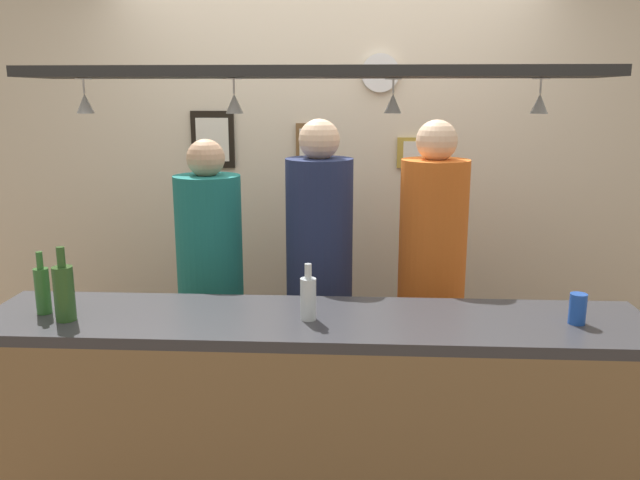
# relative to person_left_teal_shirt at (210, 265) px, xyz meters

# --- Properties ---
(ground_plane) EXTENTS (8.00, 8.00, 0.00)m
(ground_plane) POSITION_rel_person_left_teal_shirt_xyz_m (0.59, -0.38, -0.98)
(ground_plane) COLOR brown
(back_wall) EXTENTS (4.40, 0.06, 2.60)m
(back_wall) POSITION_rel_person_left_teal_shirt_xyz_m (0.59, 0.72, 0.32)
(back_wall) COLOR beige
(back_wall) RESTS_ON ground_plane
(bar_counter) EXTENTS (2.70, 0.55, 0.97)m
(bar_counter) POSITION_rel_person_left_teal_shirt_xyz_m (0.59, -0.88, -0.32)
(bar_counter) COLOR #38383D
(bar_counter) RESTS_ON ground_plane
(overhead_glass_rack) EXTENTS (2.20, 0.36, 0.04)m
(overhead_glass_rack) POSITION_rel_person_left_teal_shirt_xyz_m (0.59, -0.68, 0.95)
(overhead_glass_rack) COLOR black
(hanging_wineglass_far_left) EXTENTS (0.07, 0.07, 0.13)m
(hanging_wineglass_far_left) POSITION_rel_person_left_teal_shirt_xyz_m (-0.30, -0.70, 0.84)
(hanging_wineglass_far_left) COLOR silver
(hanging_wineglass_far_left) RESTS_ON overhead_glass_rack
(hanging_wineglass_left) EXTENTS (0.07, 0.07, 0.13)m
(hanging_wineglass_left) POSITION_rel_person_left_teal_shirt_xyz_m (0.28, -0.68, 0.84)
(hanging_wineglass_left) COLOR silver
(hanging_wineglass_left) RESTS_ON overhead_glass_rack
(hanging_wineglass_center_left) EXTENTS (0.07, 0.07, 0.13)m
(hanging_wineglass_center_left) POSITION_rel_person_left_teal_shirt_xyz_m (0.89, -0.61, 0.84)
(hanging_wineglass_center_left) COLOR silver
(hanging_wineglass_center_left) RESTS_ON overhead_glass_rack
(hanging_wineglass_center) EXTENTS (0.07, 0.07, 0.13)m
(hanging_wineglass_center) POSITION_rel_person_left_teal_shirt_xyz_m (1.45, -0.63, 0.84)
(hanging_wineglass_center) COLOR silver
(hanging_wineglass_center) RESTS_ON overhead_glass_rack
(person_left_teal_shirt) EXTENTS (0.34, 0.34, 1.63)m
(person_left_teal_shirt) POSITION_rel_person_left_teal_shirt_xyz_m (0.00, 0.00, 0.00)
(person_left_teal_shirt) COLOR #2D334C
(person_left_teal_shirt) RESTS_ON ground_plane
(person_middle_navy_shirt) EXTENTS (0.34, 0.34, 1.73)m
(person_middle_navy_shirt) POSITION_rel_person_left_teal_shirt_xyz_m (0.57, -0.00, 0.06)
(person_middle_navy_shirt) COLOR #2D334C
(person_middle_navy_shirt) RESTS_ON ground_plane
(person_right_orange_shirt) EXTENTS (0.34, 0.34, 1.73)m
(person_right_orange_shirt) POSITION_rel_person_left_teal_shirt_xyz_m (1.14, -0.00, 0.06)
(person_right_orange_shirt) COLOR #2D334C
(person_right_orange_shirt) RESTS_ON ground_plane
(bottle_soda_clear) EXTENTS (0.06, 0.06, 0.23)m
(bottle_soda_clear) POSITION_rel_person_left_teal_shirt_xyz_m (0.57, -0.76, 0.08)
(bottle_soda_clear) COLOR silver
(bottle_soda_clear) RESTS_ON bar_counter
(bottle_beer_green_import) EXTENTS (0.06, 0.06, 0.26)m
(bottle_beer_green_import) POSITION_rel_person_left_teal_shirt_xyz_m (-0.52, -0.74, 0.09)
(bottle_beer_green_import) COLOR #336B2D
(bottle_beer_green_import) RESTS_ON bar_counter
(bottle_champagne_green) EXTENTS (0.08, 0.08, 0.30)m
(bottle_champagne_green) POSITION_rel_person_left_teal_shirt_xyz_m (-0.39, -0.82, 0.11)
(bottle_champagne_green) COLOR #2D5623
(bottle_champagne_green) RESTS_ON bar_counter
(drink_can) EXTENTS (0.07, 0.07, 0.12)m
(drink_can) POSITION_rel_person_left_teal_shirt_xyz_m (1.62, -0.74, 0.05)
(drink_can) COLOR #1E4CB2
(drink_can) RESTS_ON bar_counter
(picture_frame_caricature) EXTENTS (0.26, 0.02, 0.34)m
(picture_frame_caricature) POSITION_rel_person_left_teal_shirt_xyz_m (-0.11, 0.68, 0.60)
(picture_frame_caricature) COLOR black
(picture_frame_caricature) RESTS_ON back_wall
(picture_frame_lower_pair) EXTENTS (0.30, 0.02, 0.18)m
(picture_frame_lower_pair) POSITION_rel_person_left_teal_shirt_xyz_m (1.14, 0.68, 0.53)
(picture_frame_lower_pair) COLOR #B29338
(picture_frame_lower_pair) RESTS_ON back_wall
(picture_frame_crest) EXTENTS (0.18, 0.02, 0.26)m
(picture_frame_crest) POSITION_rel_person_left_teal_shirt_xyz_m (0.48, 0.68, 0.57)
(picture_frame_crest) COLOR brown
(picture_frame_crest) RESTS_ON back_wall
(wall_clock) EXTENTS (0.22, 0.03, 0.22)m
(wall_clock) POSITION_rel_person_left_teal_shirt_xyz_m (0.89, 0.67, 0.99)
(wall_clock) COLOR white
(wall_clock) RESTS_ON back_wall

